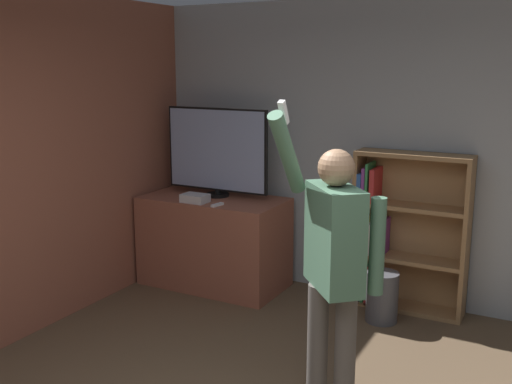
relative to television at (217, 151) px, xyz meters
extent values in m
cube|color=#9EA3A8|center=(1.74, 0.40, 0.04)|extent=(6.92, 0.06, 2.70)
cube|color=#93513D|center=(-0.75, -1.18, 0.04)|extent=(0.06, 4.69, 2.70)
cube|color=#93513D|center=(0.00, -0.07, -0.88)|extent=(1.37, 0.71, 0.87)
cylinder|color=black|center=(0.00, 0.00, -0.42)|extent=(0.22, 0.22, 0.03)
cylinder|color=black|center=(0.00, 0.00, -0.38)|extent=(0.06, 0.06, 0.05)
cube|color=black|center=(0.00, 0.00, 0.02)|extent=(1.07, 0.04, 0.79)
cube|color=#8C9EC6|center=(0.00, -0.02, 0.02)|extent=(1.03, 0.01, 0.75)
cube|color=silver|center=(-0.05, -0.31, -0.40)|extent=(0.24, 0.17, 0.08)
cube|color=white|center=(0.21, -0.34, -0.43)|extent=(0.06, 0.14, 0.02)
cube|color=#997047|center=(1.35, 0.21, -0.61)|extent=(0.04, 0.28, 1.40)
cube|color=#997047|center=(2.29, 0.21, -0.61)|extent=(0.04, 0.28, 1.40)
cube|color=#997047|center=(1.82, 0.34, -0.61)|extent=(0.98, 0.01, 1.40)
cube|color=#997047|center=(1.82, 0.21, -1.29)|extent=(0.90, 0.28, 0.04)
cube|color=#997047|center=(1.82, 0.21, -0.85)|extent=(0.90, 0.28, 0.04)
cube|color=#997047|center=(1.82, 0.21, -0.38)|extent=(0.90, 0.28, 0.04)
cube|color=#997047|center=(1.82, 0.21, 0.07)|extent=(0.90, 0.28, 0.04)
cube|color=#338447|center=(1.38, 0.18, -1.10)|extent=(0.03, 0.23, 0.39)
cube|color=#232328|center=(1.42, 0.16, -1.14)|extent=(0.02, 0.20, 0.31)
cube|color=#338447|center=(1.45, 0.17, -1.13)|extent=(0.02, 0.22, 0.33)
cube|color=red|center=(1.49, 0.18, -1.13)|extent=(0.03, 0.22, 0.33)
cube|color=#99663D|center=(1.39, 0.18, -0.68)|extent=(0.04, 0.23, 0.30)
cube|color=gold|center=(1.44, 0.18, -0.67)|extent=(0.04, 0.24, 0.32)
cube|color=beige|center=(1.50, 0.18, -0.69)|extent=(0.04, 0.23, 0.28)
cube|color=#7A3889|center=(1.53, 0.18, -0.69)|extent=(0.02, 0.23, 0.27)
cube|color=#338447|center=(1.57, 0.17, -0.63)|extent=(0.02, 0.21, 0.39)
cube|color=#7A3889|center=(1.60, 0.19, -0.67)|extent=(0.03, 0.25, 0.32)
cube|color=#2D569E|center=(1.39, 0.18, -0.24)|extent=(0.04, 0.22, 0.25)
cube|color=#7A3889|center=(1.42, 0.17, -0.21)|extent=(0.03, 0.20, 0.30)
cube|color=#338447|center=(1.45, 0.19, -0.19)|extent=(0.02, 0.25, 0.34)
cube|color=red|center=(1.50, 0.20, -0.21)|extent=(0.04, 0.26, 0.29)
cylinder|color=#56514C|center=(1.71, -1.61, -0.90)|extent=(0.13, 0.13, 0.82)
cylinder|color=#56514C|center=(1.89, -1.61, -0.90)|extent=(0.13, 0.13, 0.82)
cube|color=#477056|center=(1.80, -1.61, -0.18)|extent=(0.47, 0.49, 0.62)
sphere|color=#9E7556|center=(1.80, -1.61, 0.24)|extent=(0.22, 0.22, 0.22)
cylinder|color=#477056|center=(2.06, -1.61, -0.19)|extent=(0.09, 0.09, 0.57)
cylinder|color=#477056|center=(1.54, -1.73, 0.32)|extent=(0.09, 0.40, 0.52)
cube|color=white|center=(1.54, -1.78, 0.56)|extent=(0.04, 0.09, 0.14)
cylinder|color=#4C4C51|center=(1.70, -0.15, -1.10)|extent=(0.27, 0.27, 0.43)
camera|label=1|loc=(2.99, -4.81, 0.83)|focal=42.00mm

